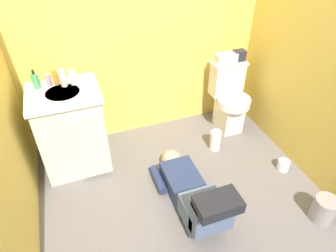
{
  "coord_description": "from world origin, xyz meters",
  "views": [
    {
      "loc": [
        -0.71,
        -1.67,
        2.1
      ],
      "look_at": [
        0.03,
        0.35,
        0.45
      ],
      "focal_mm": 32.05,
      "sensor_mm": 36.0,
      "label": 1
    }
  ],
  "objects": [
    {
      "name": "faucet",
      "position": [
        -0.8,
        0.79,
        0.87
      ],
      "size": [
        0.02,
        0.02,
        0.1
      ],
      "primitive_type": "cylinder",
      "color": "silver",
      "rests_on": "vanity_cabinet"
    },
    {
      "name": "bottle_amber",
      "position": [
        -0.83,
        0.78,
        0.89
      ],
      "size": [
        0.04,
        0.04,
        0.14
      ],
      "primitive_type": "cylinder",
      "color": "orange",
      "rests_on": "vanity_cabinet"
    },
    {
      "name": "toilet",
      "position": [
        0.85,
        0.69,
        0.37
      ],
      "size": [
        0.36,
        0.46,
        0.75
      ],
      "color": "silver",
      "rests_on": "ground_plane"
    },
    {
      "name": "bottle_clear",
      "position": [
        -0.77,
        0.73,
        0.9
      ],
      "size": [
        0.05,
        0.05,
        0.16
      ],
      "primitive_type": "cylinder",
      "color": "silver",
      "rests_on": "vanity_cabinet"
    },
    {
      "name": "soap_dispenser",
      "position": [
        -0.99,
        0.77,
        0.89
      ],
      "size": [
        0.06,
        0.06,
        0.17
      ],
      "color": "#3E9C5F",
      "rests_on": "vanity_cabinet"
    },
    {
      "name": "toilet_paper_roll",
      "position": [
        1.04,
        -0.12,
        0.05
      ],
      "size": [
        0.11,
        0.11,
        0.1
      ],
      "primitive_type": "cylinder",
      "color": "white",
      "rests_on": "ground_plane"
    },
    {
      "name": "bottle_white",
      "position": [
        -0.69,
        0.74,
        0.88
      ],
      "size": [
        0.06,
        0.06,
        0.13
      ],
      "primitive_type": "cylinder",
      "color": "white",
      "rests_on": "vanity_cabinet"
    },
    {
      "name": "person_plumber",
      "position": [
        0.03,
        -0.23,
        0.18
      ],
      "size": [
        0.39,
        1.06,
        0.52
      ],
      "color": "navy",
      "rests_on": "ground_plane"
    },
    {
      "name": "wall_right",
      "position": [
        1.24,
        0.0,
        1.2
      ],
      "size": [
        0.08,
        1.98,
        2.4
      ],
      "primitive_type": "cube",
      "color": "#E3C150",
      "rests_on": "ground_plane"
    },
    {
      "name": "wall_back",
      "position": [
        0.0,
        1.03,
        1.2
      ],
      "size": [
        2.55,
        0.08,
        2.4
      ],
      "primitive_type": "cube",
      "color": "#E3C150",
      "rests_on": "ground_plane"
    },
    {
      "name": "paper_towel_roll",
      "position": [
        0.55,
        0.37,
        0.11
      ],
      "size": [
        0.11,
        0.11,
        0.22
      ],
      "primitive_type": "cylinder",
      "color": "white",
      "rests_on": "ground_plane"
    },
    {
      "name": "toiletry_bag",
      "position": [
        0.96,
        0.78,
        0.81
      ],
      "size": [
        0.12,
        0.09,
        0.11
      ],
      "primitive_type": "cube",
      "color": "#26262D",
      "rests_on": "toilet"
    },
    {
      "name": "trash_can",
      "position": [
        0.98,
        -0.69,
        0.11
      ],
      "size": [
        0.18,
        0.18,
        0.22
      ],
      "primitive_type": "cylinder",
      "color": "gray",
      "rests_on": "ground_plane"
    },
    {
      "name": "ground_plane",
      "position": [
        0.0,
        0.0,
        -0.02
      ],
      "size": [
        2.89,
        2.98,
        0.04
      ],
      "primitive_type": "cube",
      "color": "slate"
    },
    {
      "name": "vanity_cabinet",
      "position": [
        -0.8,
        0.64,
        0.42
      ],
      "size": [
        0.6,
        0.53,
        0.82
      ],
      "color": "beige",
      "rests_on": "ground_plane"
    },
    {
      "name": "tissue_box",
      "position": [
        0.81,
        0.78,
        0.8
      ],
      "size": [
        0.22,
        0.11,
        0.1
      ],
      "primitive_type": "cube",
      "color": "silver",
      "rests_on": "toilet"
    },
    {
      "name": "bottle_pink",
      "position": [
        -0.89,
        0.77,
        0.87
      ],
      "size": [
        0.05,
        0.05,
        0.11
      ],
      "primitive_type": "cylinder",
      "color": "pink",
      "rests_on": "vanity_cabinet"
    }
  ]
}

